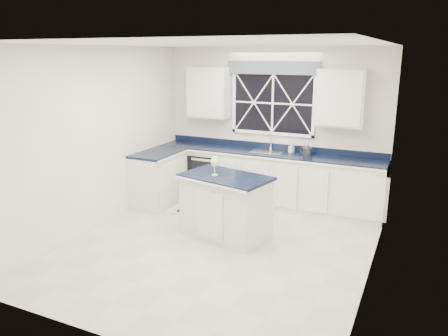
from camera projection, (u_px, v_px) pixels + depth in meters
The scene contains 13 objects.
ground at pixel (218, 246), 6.05m from camera, with size 4.50×4.50×0.00m, color beige.
back_wall at pixel (273, 126), 7.67m from camera, with size 4.00×0.10×2.70m, color white.
base_cabinets at pixel (245, 179), 7.63m from camera, with size 3.99×1.60×0.90m.
countertop at pixel (267, 153), 7.52m from camera, with size 3.98×0.64×0.04m, color black.
dishwasher at pixel (210, 174), 8.10m from camera, with size 0.60×0.58×0.82m, color black.
window at pixel (273, 99), 7.51m from camera, with size 1.65×0.09×1.26m.
upper_cabinets at pixel (271, 95), 7.38m from camera, with size 3.10×0.34×0.90m.
faucet at pixel (271, 141), 7.64m from camera, with size 0.05×0.20×0.30m.
island at pixel (226, 206), 6.25m from camera, with size 1.37×1.00×0.92m.
rug at pixel (218, 208), 7.49m from camera, with size 1.55×1.13×0.02m.
kettle at pixel (307, 150), 7.27m from camera, with size 0.25×0.18×0.18m.
wine_glass at pixel (215, 163), 6.11m from camera, with size 0.11×0.11×0.26m.
soap_bottle at pixel (291, 148), 7.47m from camera, with size 0.07×0.07×0.16m, color silver.
Camera 1 is at (2.44, -5.01, 2.59)m, focal length 35.00 mm.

